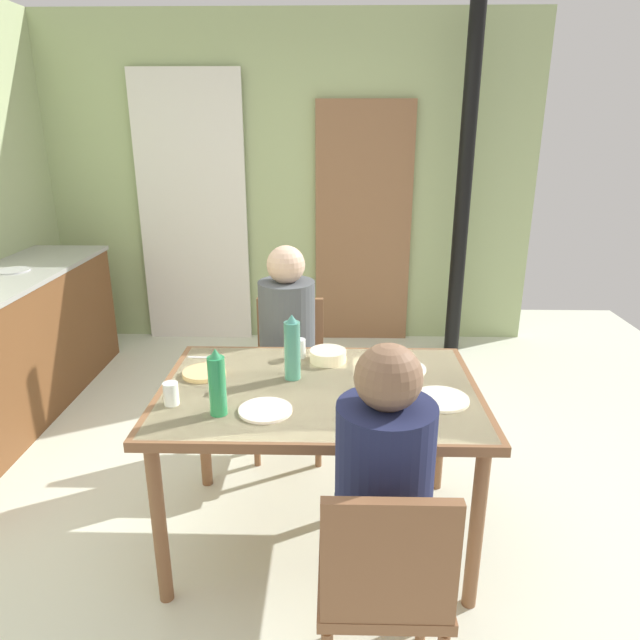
{
  "coord_description": "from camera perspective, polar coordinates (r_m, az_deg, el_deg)",
  "views": [
    {
      "loc": [
        0.43,
        -2.37,
        1.8
      ],
      "look_at": [
        0.37,
        -0.03,
        1.0
      ],
      "focal_mm": 32.04,
      "sensor_mm": 36.0,
      "label": 1
    }
  ],
  "objects": [
    {
      "name": "drinking_glass_by_near_diner",
      "position": [
        2.71,
        -2.08,
        -2.86
      ],
      "size": [
        0.06,
        0.06,
        0.09
      ],
      "primitive_type": "cylinder",
      "color": "silver",
      "rests_on": "dining_table"
    },
    {
      "name": "chair_near_diner",
      "position": [
        1.9,
        6.41,
        -24.63
      ],
      "size": [
        0.4,
        0.4,
        0.87
      ],
      "color": "brown",
      "rests_on": "ground_plane"
    },
    {
      "name": "chair_far_diner",
      "position": [
        3.28,
        -3.05,
        -4.61
      ],
      "size": [
        0.4,
        0.4,
        0.87
      ],
      "rotation": [
        0.0,
        0.0,
        3.14
      ],
      "color": "brown",
      "rests_on": "ground_plane"
    },
    {
      "name": "bread_plate_sliced",
      "position": [
        2.59,
        -11.5,
        -5.19
      ],
      "size": [
        0.19,
        0.19,
        0.02
      ],
      "primitive_type": "cylinder",
      "color": "#DBB77A",
      "rests_on": "dining_table"
    },
    {
      "name": "person_far_diner",
      "position": [
        3.05,
        -3.33,
        -0.73
      ],
      "size": [
        0.3,
        0.37,
        0.77
      ],
      "rotation": [
        0.0,
        0.0,
        3.14
      ],
      "color": "#4A5153",
      "rests_on": "ground_plane"
    },
    {
      "name": "dinner_plate_near_right",
      "position": [
        2.24,
        -5.48,
        -8.95
      ],
      "size": [
        0.21,
        0.21,
        0.01
      ],
      "primitive_type": "cylinder",
      "color": "white",
      "rests_on": "dining_table"
    },
    {
      "name": "dinner_plate_near_left",
      "position": [
        2.61,
        8.05,
        -4.83
      ],
      "size": [
        0.23,
        0.23,
        0.01
      ],
      "primitive_type": "cylinder",
      "color": "white",
      "rests_on": "dining_table"
    },
    {
      "name": "drinking_glass_by_far_diner",
      "position": [
        2.34,
        -14.65,
        -7.13
      ],
      "size": [
        0.06,
        0.06,
        0.09
      ],
      "primitive_type": "cylinder",
      "color": "silver",
      "rests_on": "dining_table"
    },
    {
      "name": "door_wooden",
      "position": [
        4.88,
        4.33,
        9.37
      ],
      "size": [
        0.8,
        0.05,
        2.0
      ],
      "primitive_type": "cube",
      "color": "#8A5E3E",
      "rests_on": "ground_plane"
    },
    {
      "name": "cutlery_knife_near",
      "position": [
        2.46,
        5.23,
        -6.42
      ],
      "size": [
        0.15,
        0.03,
        0.0
      ],
      "primitive_type": "cube",
      "rotation": [
        0.0,
        0.0,
        3.02
      ],
      "color": "silver",
      "rests_on": "dining_table"
    },
    {
      "name": "ground_plane",
      "position": [
        3.01,
        -7.46,
        -18.15
      ],
      "size": [
        6.54,
        6.54,
        0.0
      ],
      "primitive_type": "plane",
      "color": "silver"
    },
    {
      "name": "cutlery_fork_near",
      "position": [
        2.77,
        -11.56,
        -3.68
      ],
      "size": [
        0.15,
        0.02,
        0.0
      ],
      "primitive_type": "cube",
      "rotation": [
        0.0,
        0.0,
        6.25
      ],
      "color": "silver",
      "rests_on": "dining_table"
    },
    {
      "name": "stove_pipe_column",
      "position": [
        4.67,
        14.15,
        12.51
      ],
      "size": [
        0.12,
        0.12,
        2.66
      ],
      "primitive_type": "cylinder",
      "color": "black",
      "rests_on": "ground_plane"
    },
    {
      "name": "person_near_diner",
      "position": [
        1.83,
        6.38,
        -15.2
      ],
      "size": [
        0.3,
        0.37,
        0.77
      ],
      "color": "#1A2C46",
      "rests_on": "ground_plane"
    },
    {
      "name": "wall_back",
      "position": [
        4.93,
        -3.73,
        13.33
      ],
      "size": [
        4.18,
        0.1,
        2.66
      ],
      "primitive_type": "cube",
      "color": "#A8BB81",
      "rests_on": "ground_plane"
    },
    {
      "name": "water_bottle_green_far",
      "position": [
        2.2,
        -10.23,
        -6.3
      ],
      "size": [
        0.07,
        0.07,
        0.27
      ],
      "color": "#24834C",
      "rests_on": "dining_table"
    },
    {
      "name": "curtain_panel",
      "position": [
        4.97,
        -12.57,
        10.52
      ],
      "size": [
        0.9,
        0.03,
        2.23
      ],
      "primitive_type": "cube",
      "color": "white",
      "rests_on": "ground_plane"
    },
    {
      "name": "dinner_plate_far_center",
      "position": [
        2.36,
        11.94,
        -7.73
      ],
      "size": [
        0.23,
        0.23,
        0.01
      ],
      "primitive_type": "cylinder",
      "color": "white",
      "rests_on": "dining_table"
    },
    {
      "name": "serving_bowl_center",
      "position": [
        2.67,
        0.8,
        -3.58
      ],
      "size": [
        0.17,
        0.17,
        0.05
      ],
      "primitive_type": "cylinder",
      "color": "#F3E5C2",
      "rests_on": "dining_table"
    },
    {
      "name": "dining_table",
      "position": [
        2.46,
        -0.08,
        -8.33
      ],
      "size": [
        1.35,
        0.92,
        0.75
      ],
      "color": "brown",
      "rests_on": "ground_plane"
    },
    {
      "name": "water_bottle_green_near",
      "position": [
        2.46,
        -2.79,
        -2.88
      ],
      "size": [
        0.07,
        0.07,
        0.29
      ],
      "color": "#3E8472",
      "rests_on": "dining_table"
    }
  ]
}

